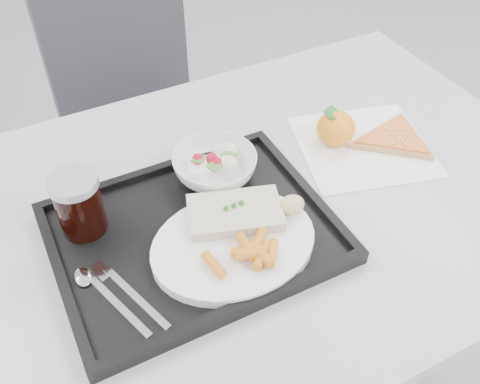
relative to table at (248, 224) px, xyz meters
The scene contains 14 objects.
table is the anchor object (origin of this frame).
chair 0.68m from the table, 90.42° to the left, with size 0.47×0.47×0.93m.
tray 0.15m from the table, 162.02° to the right, with size 0.45×0.35×0.03m.
dinner_plate 0.16m from the table, 128.13° to the right, with size 0.27×0.27×0.02m.
fish_fillet 0.13m from the table, 133.93° to the right, with size 0.17×0.14×0.03m.
bread_roll 0.15m from the table, 67.76° to the right, with size 0.05×0.05×0.03m.
salad_bowl 0.13m from the table, 115.53° to the left, with size 0.15×0.15×0.05m.
cola_glass 0.32m from the table, 169.36° to the left, with size 0.08×0.08×0.11m.
cutlery 0.31m from the table, 162.04° to the right, with size 0.11×0.17×0.01m.
napkin 0.28m from the table, ahead, with size 0.30×0.30×0.00m.
tangerine 0.26m from the table, 15.70° to the left, with size 0.08×0.08×0.07m.
pizza_slice 0.34m from the table, ahead, with size 0.24×0.24×0.02m.
carrot_pile 0.20m from the table, 116.46° to the right, with size 0.12×0.08×0.02m.
salad_contents 0.14m from the table, 105.42° to the left, with size 0.09×0.07×0.03m.
Camera 1 is at (-0.32, -0.30, 1.43)m, focal length 40.00 mm.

